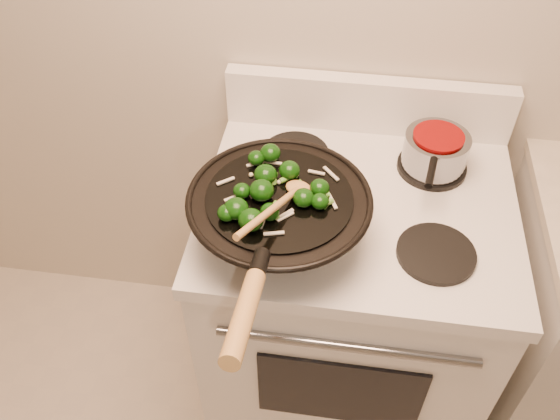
# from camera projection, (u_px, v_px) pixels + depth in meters

# --- Properties ---
(stove) EXTENTS (0.78, 0.67, 1.08)m
(stove) POSITION_uv_depth(u_px,v_px,m) (345.00, 306.00, 1.79)
(stove) COLOR white
(stove) RESTS_ON ground
(wok) EXTENTS (0.41, 0.68, 0.25)m
(wok) POSITION_uv_depth(u_px,v_px,m) (279.00, 216.00, 1.32)
(wok) COLOR black
(wok) RESTS_ON stove
(stirfry) EXTENTS (0.27, 0.27, 0.05)m
(stirfry) POSITION_uv_depth(u_px,v_px,m) (269.00, 190.00, 1.27)
(stirfry) COLOR black
(stirfry) RESTS_ON wok
(wooden_spoon) EXTENTS (0.14, 0.26, 0.09)m
(wooden_spoon) POSITION_uv_depth(u_px,v_px,m) (282.00, 201.00, 1.23)
(wooden_spoon) COLOR #B48247
(wooden_spoon) RESTS_ON wok
(saucepan) EXTENTS (0.17, 0.27, 0.10)m
(saucepan) POSITION_uv_depth(u_px,v_px,m) (435.00, 151.00, 1.51)
(saucepan) COLOR gray
(saucepan) RESTS_ON stove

